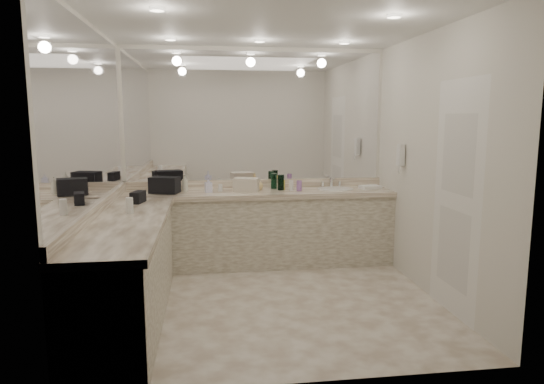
{
  "coord_description": "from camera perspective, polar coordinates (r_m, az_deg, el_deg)",
  "views": [
    {
      "loc": [
        -0.59,
        -4.47,
        1.77
      ],
      "look_at": [
        0.06,
        0.4,
        1.01
      ],
      "focal_mm": 32.0,
      "sensor_mm": 36.0,
      "label": 1
    }
  ],
  "objects": [
    {
      "name": "amenity_bottle_5",
      "position": [
        5.8,
        -13.61,
        0.25
      ],
      "size": [
        0.05,
        0.05,
        0.06
      ],
      "primitive_type": "cylinder",
      "color": "white",
      "rests_on": "vanity_back_top"
    },
    {
      "name": "soap_bottle_b",
      "position": [
        5.68,
        -7.49,
        0.83
      ],
      "size": [
        0.09,
        0.09,
        0.18
      ],
      "primitive_type": "imported",
      "rotation": [
        0.0,
        0.0,
        0.19
      ],
      "color": "white",
      "rests_on": "vanity_back_top"
    },
    {
      "name": "hand_towel",
      "position": [
        6.05,
        11.49,
        0.57
      ],
      "size": [
        0.27,
        0.21,
        0.04
      ],
      "primitive_type": "cube",
      "rotation": [
        0.0,
        0.0,
        0.22
      ],
      "color": "white",
      "rests_on": "vanity_back_top"
    },
    {
      "name": "amenity_bottle_2",
      "position": [
        5.84,
        1.29,
        0.83
      ],
      "size": [
        0.05,
        0.05,
        0.12
      ],
      "primitive_type": "cylinder",
      "color": "#F2D84C",
      "rests_on": "vanity_back_top"
    },
    {
      "name": "ceiling",
      "position": [
        4.58,
        -0.11,
        19.25
      ],
      "size": [
        3.2,
        3.2,
        0.0
      ],
      "primitive_type": "plane",
      "color": "white",
      "rests_on": "floor"
    },
    {
      "name": "amenity_bottle_1",
      "position": [
        5.75,
        -6.09,
        0.49
      ],
      "size": [
        0.05,
        0.05,
        0.09
      ],
      "primitive_type": "cylinder",
      "color": "white",
      "rests_on": "vanity_back_top"
    },
    {
      "name": "wall_right",
      "position": [
        5.0,
        18.41,
        2.97
      ],
      "size": [
        0.02,
        3.0,
        2.6
      ],
      "primitive_type": "cube",
      "color": "silver",
      "rests_on": "floor"
    },
    {
      "name": "faucet",
      "position": [
        6.13,
        6.97,
        1.26
      ],
      "size": [
        0.24,
        0.16,
        0.14
      ],
      "primitive_type": "cube",
      "color": "silver",
      "rests_on": "vanity_back_top"
    },
    {
      "name": "lotion_left",
      "position": [
        4.59,
        -16.41,
        -1.5
      ],
      "size": [
        0.07,
        0.07,
        0.15
      ],
      "primitive_type": "cylinder",
      "color": "white",
      "rests_on": "vanity_left_top"
    },
    {
      "name": "green_bottle_0",
      "position": [
        5.81,
        0.98,
        1.13
      ],
      "size": [
        0.06,
        0.06,
        0.18
      ],
      "primitive_type": "cylinder",
      "color": "#114229",
      "rests_on": "vanity_back_top"
    },
    {
      "name": "green_bottle_1",
      "position": [
        5.93,
        0.22,
        1.3
      ],
      "size": [
        0.07,
        0.07,
        0.19
      ],
      "primitive_type": "cylinder",
      "color": "#114229",
      "rests_on": "vanity_back_top"
    },
    {
      "name": "backsplash_back",
      "position": [
        6.03,
        -1.96,
        1.0
      ],
      "size": [
        3.2,
        0.04,
        0.1
      ],
      "primitive_type": "cube",
      "color": "beige",
      "rests_on": "vanity_back_top"
    },
    {
      "name": "amenity_bottle_3",
      "position": [
        5.79,
        2.28,
        0.79
      ],
      "size": [
        0.05,
        0.05,
        0.12
      ],
      "primitive_type": "cylinder",
      "color": "white",
      "rests_on": "vanity_back_top"
    },
    {
      "name": "soap_bottle_a",
      "position": [
        5.78,
        -10.22,
        1.05
      ],
      "size": [
        0.09,
        0.09,
        0.2
      ],
      "primitive_type": "imported",
      "rotation": [
        0.0,
        0.0,
        0.17
      ],
      "color": "beige",
      "rests_on": "vanity_back_top"
    },
    {
      "name": "door",
      "position": [
        4.59,
        20.84,
        -0.8
      ],
      "size": [
        0.02,
        0.82,
        2.1
      ],
      "primitive_type": "cube",
      "color": "white",
      "rests_on": "wall_right"
    },
    {
      "name": "sink",
      "position": [
        5.94,
        7.47,
        0.27
      ],
      "size": [
        0.44,
        0.44,
        0.03
      ],
      "primitive_type": "cylinder",
      "color": "white",
      "rests_on": "vanity_back_top"
    },
    {
      "name": "backsplash_left",
      "position": [
        4.65,
        -19.81,
        -1.87
      ],
      "size": [
        0.04,
        3.0,
        0.1
      ],
      "primitive_type": "cube",
      "color": "beige",
      "rests_on": "vanity_left_top"
    },
    {
      "name": "green_bottle_2",
      "position": [
        5.81,
        1.08,
        1.13
      ],
      "size": [
        0.07,
        0.07,
        0.18
      ],
      "primitive_type": "cylinder",
      "color": "#114229",
      "rests_on": "vanity_back_top"
    },
    {
      "name": "mirror_back",
      "position": [
        5.99,
        -2.01,
        8.86
      ],
      "size": [
        3.12,
        0.01,
        1.55
      ],
      "primitive_type": "cube",
      "color": "white",
      "rests_on": "wall_back"
    },
    {
      "name": "floor",
      "position": [
        4.84,
        -0.1,
        -12.62
      ],
      "size": [
        3.2,
        3.2,
        0.0
      ],
      "primitive_type": "plane",
      "color": "beige",
      "rests_on": "ground"
    },
    {
      "name": "soap_bottle_c",
      "position": [
        5.81,
        -1.61,
        0.94
      ],
      "size": [
        0.13,
        0.13,
        0.15
      ],
      "primitive_type": "imported",
      "rotation": [
        0.0,
        0.0,
        -0.1
      ],
      "color": "#F5D286",
      "rests_on": "vanity_back_top"
    },
    {
      "name": "amenity_bottle_4",
      "position": [
        5.68,
        -11.97,
        0.53
      ],
      "size": [
        0.05,
        0.05,
        0.14
      ],
      "primitive_type": "cylinder",
      "color": "silver",
      "rests_on": "vanity_back_top"
    },
    {
      "name": "wall_left",
      "position": [
        4.6,
        -20.28,
        2.41
      ],
      "size": [
        0.02,
        3.0,
        2.6
      ],
      "primitive_type": "cube",
      "color": "silver",
      "rests_on": "floor"
    },
    {
      "name": "vanity_left_top",
      "position": [
        4.32,
        -16.81,
        -3.59
      ],
      "size": [
        0.64,
        2.42,
        0.06
      ],
      "primitive_type": "cube",
      "color": "beige",
      "rests_on": "vanity_left_base"
    },
    {
      "name": "black_toiletry_bag",
      "position": [
        5.69,
        -12.52,
        0.75
      ],
      "size": [
        0.36,
        0.28,
        0.18
      ],
      "primitive_type": "cube",
      "rotation": [
        0.0,
        0.0,
        -0.29
      ],
      "color": "black",
      "rests_on": "vanity_back_top"
    },
    {
      "name": "vanity_back_top",
      "position": [
        5.76,
        -1.67,
        -0.17
      ],
      "size": [
        3.2,
        0.64,
        0.06
      ],
      "primitive_type": "cube",
      "color": "beige",
      "rests_on": "vanity_back_base"
    },
    {
      "name": "vanity_back_base",
      "position": [
        5.86,
        -1.66,
        -4.51
      ],
      "size": [
        3.2,
        0.6,
        0.84
      ],
      "primitive_type": "cube",
      "color": "beige",
      "rests_on": "floor"
    },
    {
      "name": "mirror_left",
      "position": [
        4.58,
        -20.45,
        8.33
      ],
      "size": [
        0.01,
        2.92,
        1.55
      ],
      "primitive_type": "cube",
      "color": "white",
      "rests_on": "wall_left"
    },
    {
      "name": "wall_phone",
      "position": [
        5.61,
        14.89,
        4.23
      ],
      "size": [
        0.06,
        0.1,
        0.24
      ],
      "primitive_type": "cube",
      "color": "white",
      "rests_on": "wall_right"
    },
    {
      "name": "wall_back",
      "position": [
        6.02,
        -2.0,
        4.33
      ],
      "size": [
        3.2,
        0.02,
        2.6
      ],
      "primitive_type": "cube",
      "color": "silver",
      "rests_on": "floor"
    },
    {
      "name": "vanity_left_base",
      "position": [
        4.44,
        -16.68,
        -9.28
      ],
      "size": [
        0.6,
        2.4,
        0.84
      ],
      "primitive_type": "cube",
      "color": "beige",
      "rests_on": "floor"
    },
    {
      "name": "black_bag_spill",
      "position": [
        5.14,
        -15.48,
        -0.6
      ],
      "size": [
        0.14,
        0.23,
        0.12
      ],
      "primitive_type": "cube",
      "rotation": [
        0.0,
        0.0,
        -0.24
      ],
      "color": "black",
      "rests_on": "vanity_left_top"
    },
    {
      "name": "amenity_bottle_0",
      "position": [
        5.77,
        3.21,
        0.75
      ],
      "size": [
        0.06,
        0.06,
        0.12
      ],
      "primitive_type": "cylinder",
      "color": "#9966B2",
      "rests_on": "vanity_back_top"
    },
    {
      "name": "cream_cosmetic_case",
      "position": [
        5.72,
        -3.04,
        0.9
      ],
      "size": [
        0.33,
        0.25,
        0.17
      ],
      "primitive_type": "cube",
      "rotation": [
        0.0,
        0.0,
        -0.27
      ],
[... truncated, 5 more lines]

